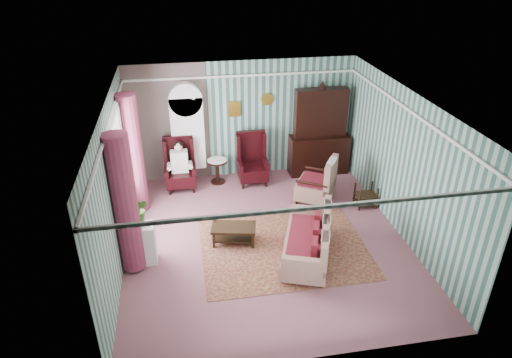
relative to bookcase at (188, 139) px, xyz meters
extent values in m
plane|color=#874E55|center=(1.35, -2.84, -1.12)|extent=(6.00, 6.00, 0.00)
cube|color=#325C55|center=(1.35, 0.16, 0.33)|extent=(5.50, 0.02, 2.90)
cube|color=#325C55|center=(1.35, -5.84, 0.33)|extent=(5.50, 0.02, 2.90)
cube|color=#325C55|center=(-1.40, -2.84, 0.33)|extent=(0.02, 6.00, 2.90)
cube|color=#325C55|center=(4.10, -2.84, 0.33)|extent=(0.02, 6.00, 2.90)
cube|color=white|center=(1.35, -2.84, 1.78)|extent=(5.50, 6.00, 0.02)
cube|color=#8F4958|center=(-0.45, 0.15, 0.33)|extent=(1.90, 0.01, 2.90)
cube|color=silver|center=(1.35, -2.84, 1.43)|extent=(5.50, 6.00, 0.05)
cube|color=white|center=(-1.37, -2.24, 0.43)|extent=(0.04, 1.50, 1.90)
cylinder|color=maroon|center=(-1.20, -3.29, 0.23)|extent=(0.44, 0.44, 2.60)
cylinder|color=maroon|center=(-1.20, -1.19, 0.23)|extent=(0.44, 0.44, 2.60)
cube|color=gold|center=(1.15, 0.13, 0.63)|extent=(0.30, 0.03, 0.38)
cube|color=silver|center=(0.00, 0.00, 0.00)|extent=(0.80, 0.28, 2.24)
cube|color=black|center=(3.25, -0.12, 0.06)|extent=(1.50, 0.56, 2.36)
cube|color=black|center=(-0.25, -0.39, -0.50)|extent=(0.76, 0.80, 1.25)
cube|color=black|center=(1.50, -0.39, -0.50)|extent=(0.76, 0.80, 1.25)
cylinder|color=black|center=(0.65, -0.24, -0.82)|extent=(0.50, 0.50, 0.60)
cube|color=black|center=(3.82, -1.94, -0.85)|extent=(0.45, 0.38, 0.54)
cube|color=silver|center=(-1.05, -3.14, -0.72)|extent=(0.55, 0.35, 0.80)
cube|color=#461717|center=(1.65, -3.14, -1.11)|extent=(3.20, 2.60, 0.01)
cube|color=beige|center=(2.00, -3.54, -0.59)|extent=(1.51, 2.03, 1.06)
cube|color=beige|center=(2.78, -1.48, -0.65)|extent=(1.07, 1.12, 0.94)
cube|color=black|center=(0.71, -2.83, -0.93)|extent=(0.95, 0.63, 0.38)
imported|color=#1A551D|center=(-1.15, -3.21, -0.10)|extent=(0.51, 0.48, 0.45)
imported|color=#174A19|center=(-0.99, -3.02, -0.07)|extent=(0.33, 0.30, 0.50)
imported|color=#1F531A|center=(-1.07, -3.06, -0.14)|extent=(0.23, 0.23, 0.36)
camera|label=1|loc=(-0.14, -10.25, 4.28)|focal=32.00mm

